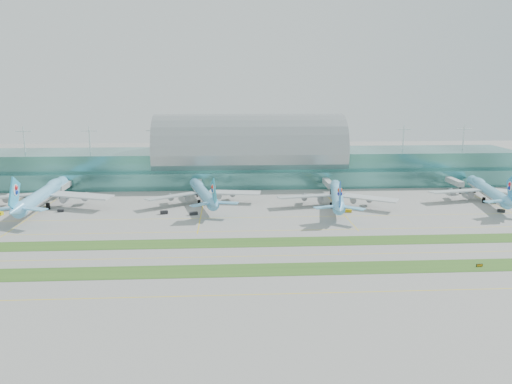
{
  "coord_description": "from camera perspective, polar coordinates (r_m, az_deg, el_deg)",
  "views": [
    {
      "loc": [
        -13.94,
        -186.85,
        61.56
      ],
      "look_at": [
        0.0,
        55.0,
        9.0
      ],
      "focal_mm": 35.0,
      "sensor_mm": 36.0,
      "label": 1
    }
  ],
  "objects": [
    {
      "name": "grass_strip_near",
      "position": [
        170.92,
        1.62,
        -8.86
      ],
      "size": [
        420.0,
        12.0,
        0.08
      ],
      "primitive_type": "cube",
      "color": "#2D591E",
      "rests_on": "ground"
    },
    {
      "name": "taxiline_d",
      "position": [
        235.47,
        0.21,
        -2.91
      ],
      "size": [
        420.0,
        0.35,
        0.01
      ],
      "primitive_type": "cube",
      "color": "yellow",
      "rests_on": "ground"
    },
    {
      "name": "airliner_d",
      "position": [
        294.0,
        24.97,
        0.22
      ],
      "size": [
        62.74,
        72.07,
        19.94
      ],
      "rotation": [
        0.0,
        0.0,
        -0.19
      ],
      "color": "#69BEE7",
      "rests_on": "ground"
    },
    {
      "name": "gse_d",
      "position": [
        241.48,
        -7.14,
        -2.44
      ],
      "size": [
        4.17,
        2.8,
        1.49
      ],
      "primitive_type": "cube",
      "rotation": [
        0.0,
        0.0,
        0.29
      ],
      "color": "black",
      "rests_on": "ground"
    },
    {
      "name": "taxiline_b",
      "position": [
        184.02,
        1.25,
        -7.3
      ],
      "size": [
        420.0,
        0.35,
        0.01
      ],
      "primitive_type": "cube",
      "color": "yellow",
      "rests_on": "ground"
    },
    {
      "name": "gse_b",
      "position": [
        263.39,
        -21.42,
        -2.0
      ],
      "size": [
        3.1,
        1.8,
        1.27
      ],
      "primitive_type": "cube",
      "rotation": [
        0.0,
        0.0,
        0.11
      ],
      "color": "black",
      "rests_on": "ground"
    },
    {
      "name": "gse_c",
      "position": [
        245.48,
        -10.46,
        -2.29
      ],
      "size": [
        3.95,
        2.7,
        1.63
      ],
      "primitive_type": "cube",
      "rotation": [
        0.0,
        0.0,
        0.27
      ],
      "color": "black",
      "rests_on": "ground"
    },
    {
      "name": "gse_g",
      "position": [
        272.67,
        26.21,
        -1.93
      ],
      "size": [
        3.65,
        2.52,
        1.47
      ],
      "primitive_type": "cube",
      "rotation": [
        0.0,
        0.0,
        -0.23
      ],
      "color": "black",
      "rests_on": "ground"
    },
    {
      "name": "airliner_b",
      "position": [
        263.46,
        -6.09,
        -0.03
      ],
      "size": [
        59.74,
        68.79,
        19.11
      ],
      "rotation": [
        0.0,
        0.0,
        0.22
      ],
      "color": "#61ACD7",
      "rests_on": "ground"
    },
    {
      "name": "grass_strip_far",
      "position": [
        199.11,
        0.88,
        -5.76
      ],
      "size": [
        420.0,
        12.0,
        0.08
      ],
      "primitive_type": "cube",
      "color": "#2D591E",
      "rests_on": "ground"
    },
    {
      "name": "taxiway_sign_east",
      "position": [
        189.75,
        24.18,
        -7.65
      ],
      "size": [
        2.39,
        0.47,
        1.0
      ],
      "rotation": [
        0.0,
        0.0,
        0.08
      ],
      "color": "black",
      "rests_on": "ground"
    },
    {
      "name": "airliner_c",
      "position": [
        258.68,
        9.23,
        -0.34
      ],
      "size": [
        60.56,
        69.53,
        19.22
      ],
      "rotation": [
        0.0,
        0.0,
        -0.18
      ],
      "color": "#6BBEEC",
      "rests_on": "ground"
    },
    {
      "name": "terminal",
      "position": [
        319.48,
        -0.76,
        3.72
      ],
      "size": [
        340.0,
        69.1,
        36.0
      ],
      "color": "#3D7A75",
      "rests_on": "ground"
    },
    {
      "name": "ground",
      "position": [
        197.23,
        0.92,
        -5.95
      ],
      "size": [
        700.0,
        700.0,
        0.0
      ],
      "primitive_type": "plane",
      "color": "gray",
      "rests_on": "ground"
    },
    {
      "name": "gse_f",
      "position": [
        253.07,
        10.3,
        -1.86
      ],
      "size": [
        3.55,
        2.3,
        1.55
      ],
      "primitive_type": "cube",
      "rotation": [
        0.0,
        0.0,
        -0.14
      ],
      "color": "black",
      "rests_on": "ground"
    },
    {
      "name": "gse_e",
      "position": [
        248.94,
        10.48,
        -2.11
      ],
      "size": [
        3.99,
        2.7,
        1.44
      ],
      "primitive_type": "cube",
      "rotation": [
        0.0,
        0.0,
        -0.29
      ],
      "color": "#BF950B",
      "rests_on": "ground"
    },
    {
      "name": "airliner_a",
      "position": [
        275.11,
        -23.12,
        -0.19
      ],
      "size": [
        72.77,
        82.56,
        22.74
      ],
      "rotation": [
        0.0,
        0.0,
        0.03
      ],
      "color": "#6BBBEC",
      "rests_on": "ground"
    },
    {
      "name": "taxiline_a",
      "position": [
        152.52,
        2.27,
        -11.57
      ],
      "size": [
        420.0,
        0.35,
        0.01
      ],
      "primitive_type": "cube",
      "color": "yellow",
      "rests_on": "ground"
    },
    {
      "name": "taxiline_c",
      "position": [
        214.36,
        0.57,
        -4.45
      ],
      "size": [
        420.0,
        0.35,
        0.01
      ],
      "primitive_type": "cube",
      "color": "yellow",
      "rests_on": "ground"
    }
  ]
}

